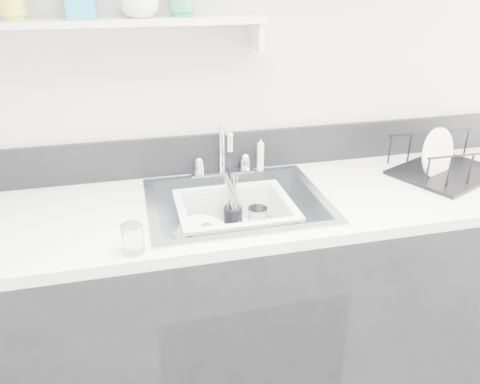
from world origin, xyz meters
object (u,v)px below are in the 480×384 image
object	(u,v)px
counter_run	(237,303)
dish_rack	(448,157)
wash_tub	(235,223)
sink	(237,223)

from	to	relation	value
counter_run	dish_rack	world-z (taller)	dish_rack
wash_tub	counter_run	bearing A→B (deg)	14.66
sink	dish_rack	bearing A→B (deg)	3.05
counter_run	sink	bearing A→B (deg)	0.00
sink	dish_rack	xyz separation A→B (m)	(0.89, 0.05, 0.16)
sink	dish_rack	world-z (taller)	dish_rack
sink	wash_tub	xyz separation A→B (m)	(-0.01, -0.00, 0.00)
wash_tub	dish_rack	bearing A→B (deg)	3.14
counter_run	dish_rack	xyz separation A→B (m)	(0.89, 0.05, 0.53)
counter_run	dish_rack	distance (m)	1.04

